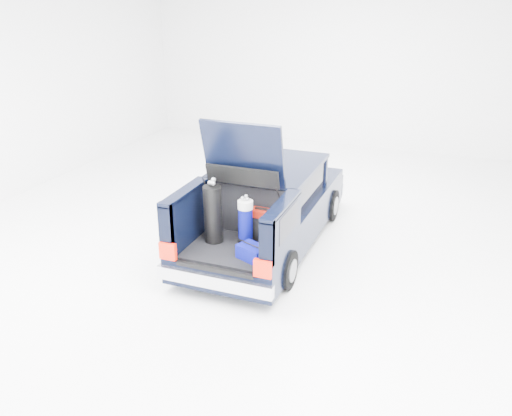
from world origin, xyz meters
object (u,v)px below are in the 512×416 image
at_px(red_suitcase, 261,225).
at_px(black_golf_bag, 213,214).
at_px(blue_golf_bag, 245,221).
at_px(blue_duffel, 253,252).
at_px(car, 268,206).

distance_m(red_suitcase, black_golf_bag, 0.77).
bearing_deg(blue_golf_bag, blue_duffel, -46.04).
bearing_deg(blue_golf_bag, black_golf_bag, -152.86).
xyz_separation_m(red_suitcase, blue_golf_bag, (-0.20, -0.16, 0.10)).
height_order(red_suitcase, blue_duffel, red_suitcase).
xyz_separation_m(red_suitcase, blue_duffel, (0.10, -0.64, -0.15)).
distance_m(car, blue_golf_bag, 1.39).
bearing_deg(black_golf_bag, blue_duffel, -9.92).
distance_m(red_suitcase, blue_golf_bag, 0.28).
relative_size(black_golf_bag, blue_golf_bag, 1.29).
xyz_separation_m(black_golf_bag, blue_golf_bag, (0.48, 0.14, -0.11)).
distance_m(black_golf_bag, blue_golf_bag, 0.51).
distance_m(car, blue_duffel, 1.88).
bearing_deg(car, blue_duffel, -77.03).
bearing_deg(blue_duffel, black_golf_bag, 179.72).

